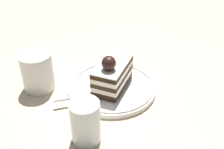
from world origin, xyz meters
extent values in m
plane|color=#C9B692|center=(0.00, 0.00, 0.00)|extent=(2.40, 2.40, 0.00)
cylinder|color=white|center=(0.02, 0.02, 0.01)|extent=(0.22, 0.22, 0.01)
torus|color=white|center=(0.02, 0.02, 0.02)|extent=(0.22, 0.22, 0.01)
cube|color=black|center=(0.02, 0.01, 0.02)|extent=(0.14, 0.13, 0.01)
cube|color=white|center=(0.02, 0.01, 0.04)|extent=(0.14, 0.13, 0.01)
cube|color=black|center=(0.02, 0.01, 0.05)|extent=(0.14, 0.13, 0.01)
cube|color=white|center=(0.02, 0.01, 0.06)|extent=(0.14, 0.13, 0.01)
cube|color=black|center=(0.02, 0.01, 0.07)|extent=(0.14, 0.13, 0.01)
cube|color=silver|center=(0.02, 0.01, 0.08)|extent=(0.14, 0.13, 0.00)
sphere|color=black|center=(0.00, -0.01, 0.10)|extent=(0.03, 0.03, 0.03)
cube|color=silver|center=(-0.09, 0.01, 0.02)|extent=(0.08, 0.03, 0.00)
cube|color=silver|center=(-0.05, 0.00, 0.02)|extent=(0.02, 0.01, 0.00)
cube|color=silver|center=(-0.02, -0.01, 0.02)|extent=(0.03, 0.01, 0.00)
cube|color=silver|center=(-0.02, -0.01, 0.02)|extent=(0.03, 0.01, 0.00)
cube|color=silver|center=(-0.02, 0.00, 0.02)|extent=(0.03, 0.01, 0.00)
cube|color=silver|center=(-0.02, 0.00, 0.02)|extent=(0.03, 0.01, 0.00)
cylinder|color=white|center=(-0.14, 0.12, 0.05)|extent=(0.08, 0.08, 0.10)
cylinder|color=beige|center=(-0.14, 0.12, 0.03)|extent=(0.07, 0.07, 0.06)
cylinder|color=silver|center=(-0.11, -0.10, 0.05)|extent=(0.06, 0.06, 0.09)
cylinder|color=black|center=(-0.11, -0.10, 0.03)|extent=(0.05, 0.05, 0.05)
camera|label=1|loc=(-0.26, -0.48, 0.43)|focal=44.33mm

